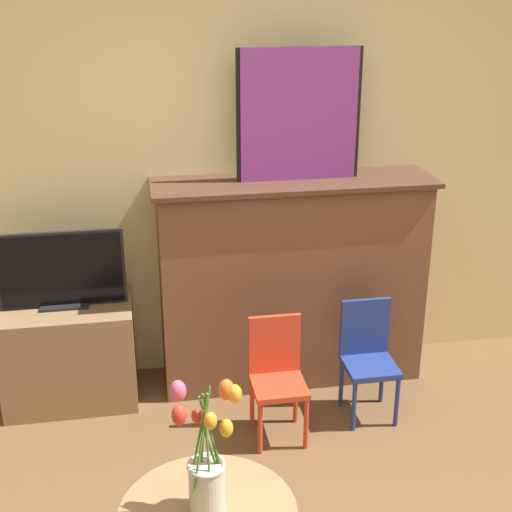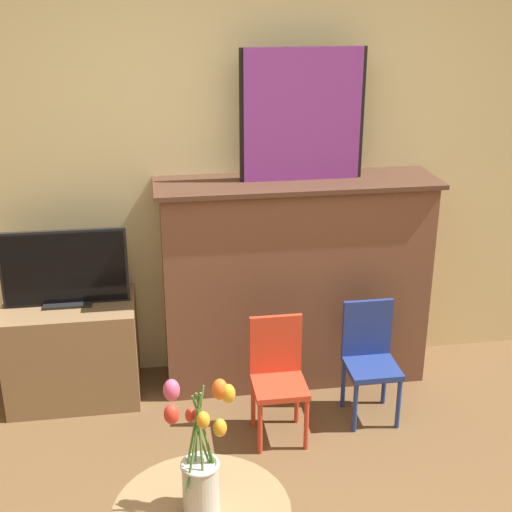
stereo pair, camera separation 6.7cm
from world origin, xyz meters
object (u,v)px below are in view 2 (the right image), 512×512
painting (302,115)px  chair_red (278,372)px  chair_blue (370,354)px  vase_tulips (201,466)px  tv_monitor (65,269)px

painting → chair_red: size_ratio=1.08×
chair_blue → vase_tulips: (-0.97, -1.18, 0.31)m
chair_blue → tv_monitor: bearing=165.5°
tv_monitor → vase_tulips: (0.59, -1.58, -0.11)m
painting → chair_blue: (0.29, -0.45, -1.18)m
painting → vase_tulips: (-0.68, -1.63, -0.87)m
chair_blue → vase_tulips: vase_tulips is taller
chair_red → chair_blue: size_ratio=1.00×
tv_monitor → chair_blue: 1.67m
tv_monitor → painting: bearing=2.2°
tv_monitor → vase_tulips: vase_tulips is taller
chair_blue → vase_tulips: size_ratio=1.23×
chair_blue → painting: bearing=122.9°
chair_blue → vase_tulips: bearing=-129.6°
chair_blue → chair_red: bearing=-168.3°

